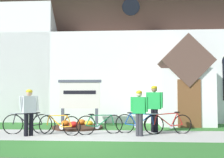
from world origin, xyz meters
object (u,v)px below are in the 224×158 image
bicycle_black (28,123)px  church_sign (80,96)px  bicycle_orange (169,124)px  cyclist_in_green_jersey (154,104)px  bicycle_green (100,124)px  bicycle_red (139,123)px  cyclist_in_orange_jersey (29,109)px  bicycle_white (59,125)px  cyclist_in_blue_jersey (139,110)px

bicycle_black → church_sign: bearing=54.9°
bicycle_orange → cyclist_in_green_jersey: cyclist_in_green_jersey is taller
bicycle_green → bicycle_red: bearing=10.9°
bicycle_green → cyclist_in_green_jersey: 2.23m
bicycle_red → cyclist_in_orange_jersey: (-3.84, -0.88, 0.57)m
bicycle_white → cyclist_in_blue_jersey: (2.84, -0.12, 0.55)m
bicycle_orange → cyclist_in_orange_jersey: bearing=-170.8°
church_sign → cyclist_in_green_jersey: (3.16, -1.47, -0.31)m
cyclist_in_green_jersey → bicycle_green: bearing=-163.2°
bicycle_orange → bicycle_green: 2.51m
bicycle_orange → cyclist_in_green_jersey: size_ratio=0.99×
bicycle_black → bicycle_white: bearing=-9.0°
bicycle_orange → bicycle_white: (-3.93, -0.46, -0.01)m
bicycle_green → bicycle_black: bearing=-178.4°
cyclist_in_orange_jersey → cyclist_in_blue_jersey: bearing=3.2°
bicycle_white → bicycle_red: (2.85, 0.54, 0.01)m
church_sign → bicycle_red: (2.55, -1.81, -1.00)m
bicycle_red → cyclist_in_blue_jersey: size_ratio=1.12×
bicycle_black → bicycle_red: bicycle_black is taller
church_sign → cyclist_in_green_jersey: bearing=-25.0°
church_sign → cyclist_in_green_jersey: size_ratio=1.17×
church_sign → bicycle_black: size_ratio=1.19×
bicycle_black → cyclist_in_blue_jersey: 4.11m
bicycle_white → cyclist_in_green_jersey: (3.45, 0.88, 0.70)m
cyclist_in_orange_jersey → bicycle_red: bearing=12.8°
bicycle_green → cyclist_in_blue_jersey: bearing=-15.3°
cyclist_in_orange_jersey → bicycle_black: bearing=113.6°
bicycle_orange → cyclist_in_blue_jersey: bearing=-151.9°
bicycle_orange → cyclist_in_orange_jersey: 5.01m
bicycle_red → church_sign: bearing=144.7°
cyclist_in_blue_jersey → bicycle_green: bearing=164.7°
church_sign → cyclist_in_orange_jersey: 3.01m
bicycle_white → bicycle_orange: bearing=6.7°
bicycle_black → bicycle_green: (2.65, 0.07, -0.02)m
cyclist_in_green_jersey → cyclist_in_blue_jersey: (-0.61, -1.00, -0.15)m
church_sign → bicycle_orange: size_ratio=1.19×
bicycle_white → bicycle_red: bearing=10.8°
cyclist_in_green_jersey → cyclist_in_blue_jersey: size_ratio=1.13×
church_sign → cyclist_in_green_jersey: 3.50m
bicycle_white → bicycle_green: (1.42, 0.27, 0.00)m
church_sign → bicycle_orange: (3.63, -1.89, -1.00)m
bicycle_black → cyclist_in_orange_jersey: size_ratio=1.08×
bicycle_white → bicycle_black: bearing=171.0°
church_sign → cyclist_in_blue_jersey: bearing=-44.2°
church_sign → bicycle_green: size_ratio=1.28×
bicycle_black → cyclist_in_green_jersey: size_ratio=0.99×
bicycle_orange → cyclist_in_blue_jersey: cyclist_in_blue_jersey is taller
cyclist_in_blue_jersey → cyclist_in_orange_jersey: cyclist_in_orange_jersey is taller
bicycle_white → cyclist_in_orange_jersey: bearing=-161.4°
cyclist_in_green_jersey → cyclist_in_blue_jersey: 1.18m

